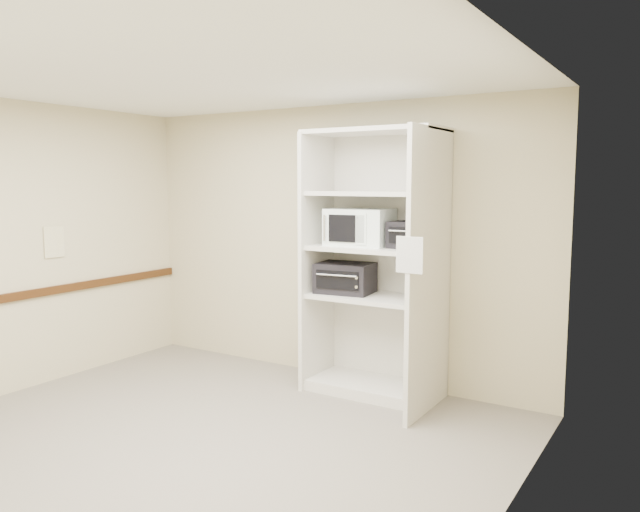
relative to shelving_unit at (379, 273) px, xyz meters
The scene contains 12 objects.
floor 2.15m from the shelving_unit, 111.36° to the right, with size 4.50×4.00×0.01m, color slate.
ceiling 2.41m from the shelving_unit, 111.36° to the right, with size 4.50×4.00×0.01m, color white.
wall_back 0.76m from the shelving_unit, 155.96° to the left, with size 4.50×0.02×2.70m, color #B7B088.
wall_left 3.38m from the shelving_unit, 149.71° to the right, with size 0.02×4.00×2.70m, color #B7B088.
wall_right 2.34m from the shelving_unit, 47.07° to the right, with size 0.02×4.00×2.70m, color #B7B088.
shelving_unit is the anchor object (origin of this frame).
microwave 0.46m from the shelving_unit, behind, with size 0.56×0.43×0.34m, color white.
toaster_oven_upper 0.48m from the shelving_unit, ahead, with size 0.41×0.31×0.24m, color black.
toaster_oven_lower 0.35m from the shelving_unit, behind, with size 0.51×0.38×0.28m, color black.
paper_sign 0.89m from the shelving_unit, 47.78° to the right, with size 0.22×0.01×0.28m, color white.
chair_rail 3.37m from the shelving_unit, 149.52° to the right, with size 0.04×3.98×0.08m, color #351C09.
wall_poster 3.17m from the shelving_unit, 156.67° to the right, with size 0.01×0.22×0.31m, color silver.
Camera 1 is at (3.15, -3.34, 1.94)m, focal length 35.00 mm.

